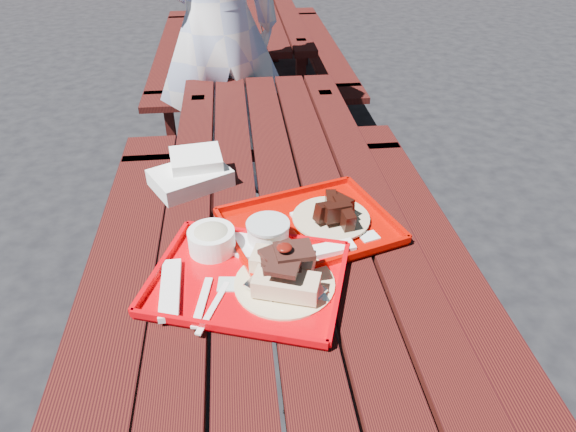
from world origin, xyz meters
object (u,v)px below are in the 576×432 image
object	(u,v)px
picnic_table_near	(283,254)
near_tray	(250,266)
picnic_table_far	(247,31)
person	(217,28)
far_tray	(308,226)

from	to	relation	value
picnic_table_near	near_tray	size ratio (longest dim) A/B	4.16
picnic_table_far	person	distance (m)	1.52
picnic_table_far	person	bearing A→B (deg)	-97.73
picnic_table_near	far_tray	distance (m)	0.26
near_tray	person	distance (m)	1.68
picnic_table_near	far_tray	size ratio (longest dim) A/B	4.26
picnic_table_far	near_tray	bearing A→B (deg)	-92.18
far_tray	person	world-z (taller)	person
picnic_table_near	far_tray	bearing A→B (deg)	-67.14
picnic_table_near	picnic_table_far	world-z (taller)	same
picnic_table_far	far_tray	world-z (taller)	far_tray
near_tray	far_tray	distance (m)	0.25
picnic_table_far	near_tray	world-z (taller)	near_tray
near_tray	far_tray	xyz separation A→B (m)	(0.18, 0.18, -0.01)
picnic_table_near	person	xyz separation A→B (m)	(-0.20, 1.35, 0.40)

